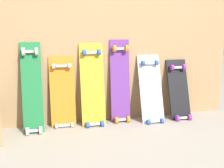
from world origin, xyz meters
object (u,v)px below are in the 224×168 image
at_px(skateboard_green, 32,91).
at_px(skateboard_orange, 63,96).
at_px(skateboard_yellow, 93,88).
at_px(skateboard_purple, 120,84).
at_px(skateboard_white, 151,92).
at_px(skateboard_black, 179,93).

height_order(skateboard_green, skateboard_orange, skateboard_green).
bearing_deg(skateboard_yellow, skateboard_orange, 173.87).
height_order(skateboard_yellow, skateboard_purple, skateboard_purple).
xyz_separation_m(skateboard_green, skateboard_yellow, (0.57, 0.03, -0.01)).
bearing_deg(skateboard_purple, skateboard_yellow, -174.59).
bearing_deg(skateboard_green, skateboard_purple, 3.63).
xyz_separation_m(skateboard_orange, skateboard_white, (0.89, -0.07, -0.01)).
distance_m(skateboard_green, skateboard_yellow, 0.57).
distance_m(skateboard_green, skateboard_orange, 0.29).
relative_size(skateboard_yellow, skateboard_white, 1.16).
height_order(skateboard_white, skateboard_black, skateboard_white).
distance_m(skateboard_orange, skateboard_black, 1.21).
bearing_deg(skateboard_black, skateboard_white, -179.20).
xyz_separation_m(skateboard_green, skateboard_white, (1.17, -0.01, -0.08)).
height_order(skateboard_orange, skateboard_white, skateboard_orange).
xyz_separation_m(skateboard_orange, skateboard_purple, (0.58, -0.00, 0.08)).
relative_size(skateboard_white, skateboard_black, 1.09).
height_order(skateboard_purple, skateboard_black, skateboard_purple).
bearing_deg(skateboard_black, skateboard_yellow, 177.94).
relative_size(skateboard_orange, skateboard_yellow, 0.87).
distance_m(skateboard_white, skateboard_black, 0.32).
xyz_separation_m(skateboard_yellow, skateboard_black, (0.92, -0.03, -0.09)).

